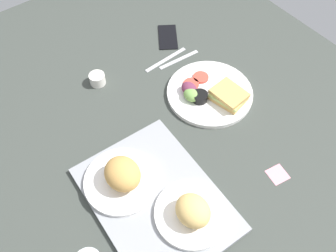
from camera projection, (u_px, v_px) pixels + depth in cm
name	position (u px, v px, depth cm)	size (l,w,h in cm)	color
ground_plane	(179.00, 135.00, 120.86)	(190.00, 150.00, 3.00)	#383D38
serving_tray	(156.00, 199.00, 105.21)	(45.00, 33.00, 1.60)	gray
bread_plate_near	(192.00, 212.00, 99.04)	(20.66, 20.66, 8.40)	white
bread_plate_far	(122.00, 177.00, 104.74)	(21.96, 21.96, 9.19)	white
plate_with_salad	(210.00, 93.00, 127.38)	(30.01, 30.01, 5.40)	white
espresso_cup	(97.00, 79.00, 130.73)	(5.60, 5.60, 4.00)	silver
fork	(179.00, 59.00, 138.96)	(17.00, 1.40, 0.50)	#B7B7BC
knife	(166.00, 59.00, 138.95)	(19.00, 1.40, 0.50)	#B7B7BC
cell_phone	(168.00, 37.00, 146.24)	(14.40, 7.20, 0.80)	black
sticky_note	(278.00, 174.00, 110.64)	(5.60, 5.60, 0.12)	pink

